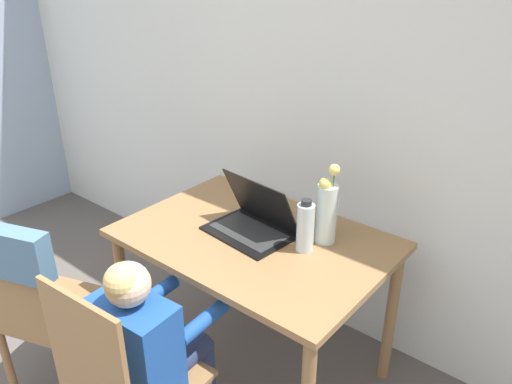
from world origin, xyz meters
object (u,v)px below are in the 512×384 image
at_px(chair_spare, 28,288).
at_px(flower_vase, 327,210).
at_px(person_seated, 149,339).
at_px(laptop, 254,220).
at_px(water_bottle, 305,227).

distance_m(chair_spare, flower_vase, 1.25).
height_order(person_seated, laptop, laptop).
xyz_separation_m(chair_spare, water_bottle, (0.80, 0.78, 0.23)).
xyz_separation_m(chair_spare, laptop, (0.55, 0.77, 0.18)).
height_order(chair_spare, laptop, laptop).
relative_size(chair_spare, flower_vase, 2.64).
xyz_separation_m(person_seated, flower_vase, (0.26, 0.75, 0.31)).
height_order(flower_vase, water_bottle, flower_vase).
distance_m(person_seated, flower_vase, 0.85).
bearing_deg(flower_vase, laptop, -156.37).
relative_size(person_seated, laptop, 2.39).
bearing_deg(chair_spare, laptop, -145.19).
height_order(laptop, flower_vase, flower_vase).
bearing_deg(chair_spare, water_bottle, -155.61).
distance_m(laptop, flower_vase, 0.32).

